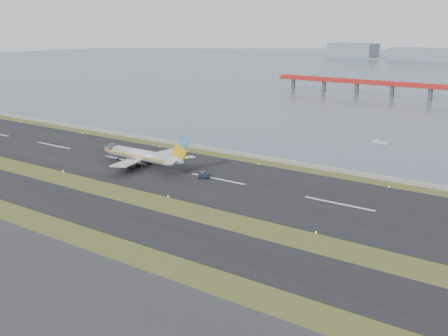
{
  "coord_description": "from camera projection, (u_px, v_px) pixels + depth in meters",
  "views": [
    {
      "loc": [
        99.37,
        -100.55,
        46.56
      ],
      "look_at": [
        8.23,
        22.0,
        6.52
      ],
      "focal_mm": 45.0,
      "sensor_mm": 36.0,
      "label": 1
    }
  ],
  "objects": [
    {
      "name": "seawall",
      "position": [
        270.0,
        159.0,
        193.66
      ],
      "size": [
        1000.0,
        2.5,
        1.0
      ],
      "primitive_type": "cube",
      "color": "gray",
      "rests_on": "ground"
    },
    {
      "name": "taxiway_strip",
      "position": [
        115.0,
        216.0,
        137.89
      ],
      "size": [
        1000.0,
        18.0,
        0.1
      ],
      "primitive_type": "cube",
      "color": "black",
      "rests_on": "ground"
    },
    {
      "name": "airliner",
      "position": [
        144.0,
        156.0,
        185.42
      ],
      "size": [
        38.52,
        32.89,
        12.8
      ],
      "color": "silver",
      "rests_on": "ground"
    },
    {
      "name": "workboat_near",
      "position": [
        380.0,
        142.0,
        220.56
      ],
      "size": [
        6.67,
        2.38,
        1.6
      ],
      "rotation": [
        0.0,
        0.0,
        0.05
      ],
      "color": "#B5B5B9",
      "rests_on": "ground"
    },
    {
      "name": "pushback_tug",
      "position": [
        204.0,
        175.0,
        171.28
      ],
      "size": [
        3.74,
        2.89,
        2.11
      ],
      "rotation": [
        0.0,
        0.0,
        0.36
      ],
      "color": "#121F32",
      "rests_on": "ground"
    },
    {
      "name": "runway_strip",
      "position": [
        218.0,
        179.0,
        170.49
      ],
      "size": [
        1000.0,
        45.0,
        0.1
      ],
      "primitive_type": "cube",
      "color": "black",
      "rests_on": "ground"
    },
    {
      "name": "ground",
      "position": [
        149.0,
        204.0,
        147.21
      ],
      "size": [
        1000.0,
        1000.0,
        0.0
      ],
      "primitive_type": "plane",
      "color": "#324217",
      "rests_on": "ground"
    }
  ]
}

